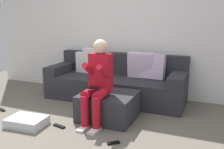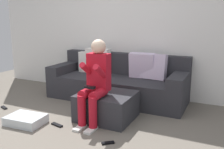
% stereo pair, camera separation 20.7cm
% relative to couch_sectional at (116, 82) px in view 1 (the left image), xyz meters
% --- Properties ---
extents(ground_plane, '(7.40, 7.40, 0.00)m').
position_rel_couch_sectional_xyz_m(ground_plane, '(-0.09, -1.83, -0.31)').
color(ground_plane, '#6B6359').
extents(wall_back, '(5.69, 0.10, 2.77)m').
position_rel_couch_sectional_xyz_m(wall_back, '(-0.09, 0.42, 1.07)').
color(wall_back, white).
rests_on(wall_back, ground_plane).
extents(couch_sectional, '(2.44, 0.87, 0.88)m').
position_rel_couch_sectional_xyz_m(couch_sectional, '(0.00, 0.00, 0.00)').
color(couch_sectional, '#2D2D33').
rests_on(couch_sectional, ground_plane).
extents(ottoman, '(0.77, 0.69, 0.38)m').
position_rel_couch_sectional_xyz_m(ottoman, '(0.24, -0.92, -0.12)').
color(ottoman, '#2D2D33').
rests_on(ottoman, ground_plane).
extents(person_seated, '(0.31, 0.60, 1.15)m').
position_rel_couch_sectional_xyz_m(person_seated, '(0.16, -1.10, 0.30)').
color(person_seated, red).
rests_on(person_seated, ground_plane).
extents(storage_bin, '(0.53, 0.40, 0.12)m').
position_rel_couch_sectional_xyz_m(storage_bin, '(-0.68, -1.57, -0.25)').
color(storage_bin, silver).
rests_on(storage_bin, ground_plane).
extents(remote_near_ottoman, '(0.15, 0.13, 0.02)m').
position_rel_couch_sectional_xyz_m(remote_near_ottoman, '(0.59, -1.59, -0.30)').
color(remote_near_ottoman, black).
rests_on(remote_near_ottoman, ground_plane).
extents(remote_by_storage_bin, '(0.20, 0.09, 0.02)m').
position_rel_couch_sectional_xyz_m(remote_by_storage_bin, '(-0.26, -1.44, -0.30)').
color(remote_by_storage_bin, black).
rests_on(remote_by_storage_bin, ground_plane).
extents(remote_under_side_table, '(0.17, 0.11, 0.02)m').
position_rel_couch_sectional_xyz_m(remote_under_side_table, '(-1.46, -1.26, -0.30)').
color(remote_under_side_table, black).
rests_on(remote_under_side_table, ground_plane).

